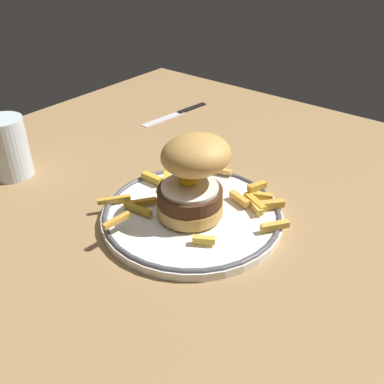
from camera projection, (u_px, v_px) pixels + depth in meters
ground_plane at (198, 249)px, 60.01cm from camera, size 111.88×109.99×4.00cm
dinner_plate at (192, 214)px, 62.09cm from camera, size 25.74×25.74×1.60cm
burger at (193, 175)px, 58.62cm from camera, size 11.06×11.32×11.61cm
fries_pile at (208, 199)px, 63.01cm from camera, size 24.67×24.06×2.10cm
water_glass at (9, 152)px, 71.02cm from camera, size 6.55×6.55×10.03cm
knife at (180, 112)px, 96.08cm from camera, size 3.72×18.05×0.70cm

